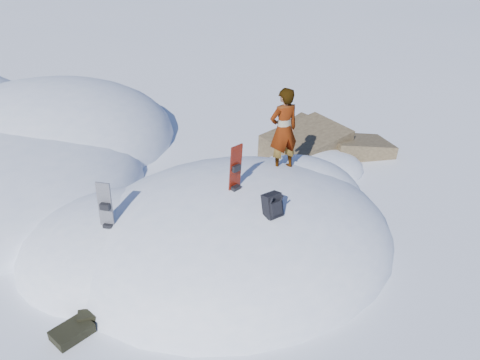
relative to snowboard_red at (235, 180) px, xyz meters
name	(u,v)px	position (x,y,z in m)	size (l,w,h in m)	color
ground	(235,243)	(0.07, 0.22, -1.67)	(120.00, 120.00, 0.00)	white
snow_mound	(223,239)	(-0.10, 0.46, -1.67)	(8.00, 6.00, 3.00)	white
rock_outcrop	(315,159)	(3.79, 3.23, -1.65)	(4.68, 4.41, 1.68)	brown
snowboard_red	(235,180)	(0.00, 0.00, 0.00)	(0.33, 0.28, 1.54)	#BA2009
snowboard_dark	(107,218)	(-2.46, 0.29, -0.47)	(0.28, 0.28, 1.50)	black
backpack	(273,206)	(0.35, -0.98, -0.11)	(0.38, 0.42, 0.53)	black
gear_pile	(75,329)	(-3.33, -1.18, -1.56)	(0.85, 0.67, 0.22)	black
person	(284,130)	(1.44, 0.83, 0.52)	(0.68, 0.44, 1.85)	slate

